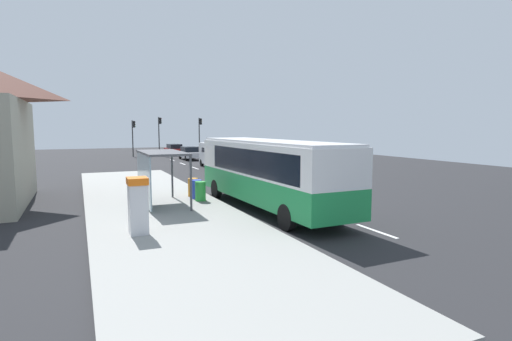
# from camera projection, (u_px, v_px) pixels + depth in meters

# --- Properties ---
(ground_plane) EXTENTS (56.00, 92.00, 0.04)m
(ground_plane) POSITION_uv_depth(u_px,v_px,m) (209.00, 174.00, 32.92)
(ground_plane) COLOR #262628
(sidewalk_platform) EXTENTS (6.20, 30.00, 0.18)m
(sidewalk_platform) POSITION_uv_depth(u_px,v_px,m) (154.00, 205.00, 19.42)
(sidewalk_platform) COLOR #999993
(sidewalk_platform) RESTS_ON ground
(lane_stripe_seg_0) EXTENTS (0.16, 2.20, 0.01)m
(lane_stripe_seg_0) POSITION_uv_depth(u_px,v_px,m) (376.00, 231.00, 14.82)
(lane_stripe_seg_0) COLOR silver
(lane_stripe_seg_0) RESTS_ON ground
(lane_stripe_seg_1) EXTENTS (0.16, 2.20, 0.01)m
(lane_stripe_seg_1) POSITION_uv_depth(u_px,v_px,m) (306.00, 207.00, 19.37)
(lane_stripe_seg_1) COLOR silver
(lane_stripe_seg_1) RESTS_ON ground
(lane_stripe_seg_2) EXTENTS (0.16, 2.20, 0.01)m
(lane_stripe_seg_2) POSITION_uv_depth(u_px,v_px,m) (262.00, 191.00, 23.91)
(lane_stripe_seg_2) COLOR silver
(lane_stripe_seg_2) RESTS_ON ground
(lane_stripe_seg_3) EXTENTS (0.16, 2.20, 0.01)m
(lane_stripe_seg_3) POSITION_uv_depth(u_px,v_px,m) (233.00, 181.00, 28.46)
(lane_stripe_seg_3) COLOR silver
(lane_stripe_seg_3) RESTS_ON ground
(lane_stripe_seg_4) EXTENTS (0.16, 2.20, 0.01)m
(lane_stripe_seg_4) POSITION_uv_depth(u_px,v_px,m) (211.00, 174.00, 33.01)
(lane_stripe_seg_4) COLOR silver
(lane_stripe_seg_4) RESTS_ON ground
(lane_stripe_seg_5) EXTENTS (0.16, 2.20, 0.01)m
(lane_stripe_seg_5) POSITION_uv_depth(u_px,v_px,m) (195.00, 168.00, 37.56)
(lane_stripe_seg_5) COLOR silver
(lane_stripe_seg_5) RESTS_ON ground
(lane_stripe_seg_6) EXTENTS (0.16, 2.20, 0.01)m
(lane_stripe_seg_6) POSITION_uv_depth(u_px,v_px,m) (183.00, 164.00, 42.11)
(lane_stripe_seg_6) COLOR silver
(lane_stripe_seg_6) RESTS_ON ground
(lane_stripe_seg_7) EXTENTS (0.16, 2.20, 0.01)m
(lane_stripe_seg_7) POSITION_uv_depth(u_px,v_px,m) (172.00, 160.00, 46.66)
(lane_stripe_seg_7) COLOR silver
(lane_stripe_seg_7) RESTS_ON ground
(bus) EXTENTS (2.82, 11.08, 3.21)m
(bus) POSITION_uv_depth(u_px,v_px,m) (268.00, 170.00, 18.50)
(bus) COLOR #1E8C47
(bus) RESTS_ON ground
(white_van) EXTENTS (2.06, 5.22, 2.30)m
(white_van) POSITION_uv_depth(u_px,v_px,m) (217.00, 154.00, 37.75)
(white_van) COLOR white
(white_van) RESTS_ON ground
(sedan_near) EXTENTS (1.99, 4.47, 1.52)m
(sedan_near) POSITION_uv_depth(u_px,v_px,m) (174.00, 149.00, 54.97)
(sedan_near) COLOR #A51919
(sedan_near) RESTS_ON ground
(sedan_far) EXTENTS (1.85, 4.40, 1.52)m
(sedan_far) POSITION_uv_depth(u_px,v_px,m) (190.00, 153.00, 47.32)
(sedan_far) COLOR #B7B7BC
(sedan_far) RESTS_ON ground
(ticket_machine) EXTENTS (0.66, 0.76, 1.94)m
(ticket_machine) POSITION_uv_depth(u_px,v_px,m) (138.00, 205.00, 13.69)
(ticket_machine) COLOR silver
(ticket_machine) RESTS_ON sidewalk_platform
(recycling_bin_green) EXTENTS (0.52, 0.52, 0.95)m
(recycling_bin_green) POSITION_uv_depth(u_px,v_px,m) (200.00, 191.00, 19.95)
(recycling_bin_green) COLOR green
(recycling_bin_green) RESTS_ON sidewalk_platform
(recycling_bin_blue) EXTENTS (0.52, 0.52, 0.95)m
(recycling_bin_blue) POSITION_uv_depth(u_px,v_px,m) (197.00, 189.00, 20.58)
(recycling_bin_blue) COLOR blue
(recycling_bin_blue) RESTS_ON sidewalk_platform
(recycling_bin_orange) EXTENTS (0.52, 0.52, 0.95)m
(recycling_bin_orange) POSITION_uv_depth(u_px,v_px,m) (193.00, 187.00, 21.22)
(recycling_bin_orange) COLOR orange
(recycling_bin_orange) RESTS_ON sidewalk_platform
(traffic_light_near_side) EXTENTS (0.49, 0.28, 5.06)m
(traffic_light_near_side) POSITION_uv_depth(u_px,v_px,m) (200.00, 130.00, 54.49)
(traffic_light_near_side) COLOR #2D2D2D
(traffic_light_near_side) RESTS_ON ground
(traffic_light_far_side) EXTENTS (0.49, 0.28, 4.67)m
(traffic_light_far_side) POSITION_uv_depth(u_px,v_px,m) (133.00, 132.00, 51.80)
(traffic_light_far_side) COLOR #2D2D2D
(traffic_light_far_side) RESTS_ON ground
(traffic_light_median) EXTENTS (0.49, 0.28, 5.15)m
(traffic_light_median) POSITION_uv_depth(u_px,v_px,m) (160.00, 130.00, 53.89)
(traffic_light_median) COLOR #2D2D2D
(traffic_light_median) RESTS_ON ground
(bus_shelter) EXTENTS (1.80, 4.00, 2.50)m
(bus_shelter) POSITION_uv_depth(u_px,v_px,m) (155.00, 164.00, 18.60)
(bus_shelter) COLOR #4C4C51
(bus_shelter) RESTS_ON sidewalk_platform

